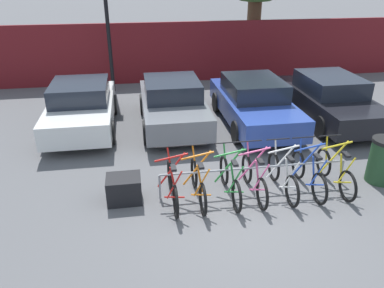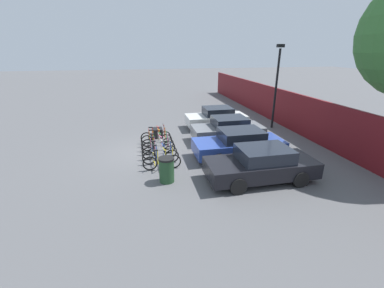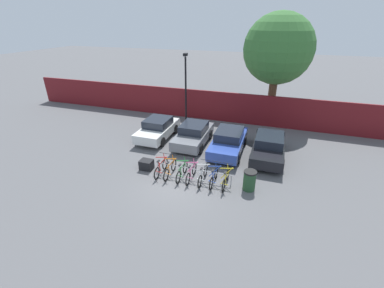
% 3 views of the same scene
% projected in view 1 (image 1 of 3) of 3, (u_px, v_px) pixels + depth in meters
% --- Properties ---
extents(ground_plane, '(120.00, 120.00, 0.00)m').
position_uv_depth(ground_plane, '(237.00, 210.00, 7.46)').
color(ground_plane, '#59595B').
extents(hoarding_wall, '(36.00, 0.16, 2.42)m').
position_uv_depth(hoarding_wall, '(177.00, 52.00, 15.42)').
color(hoarding_wall, maroon).
rests_on(hoarding_wall, ground).
extents(bike_rack, '(4.09, 0.04, 0.57)m').
position_uv_depth(bike_rack, '(255.00, 170.00, 7.92)').
color(bike_rack, gray).
rests_on(bike_rack, ground).
extents(bicycle_red, '(0.68, 1.71, 1.05)m').
position_uv_depth(bicycle_red, '(173.00, 185.00, 7.59)').
color(bicycle_red, black).
rests_on(bicycle_red, ground).
extents(bicycle_orange, '(0.68, 1.71, 1.05)m').
position_uv_depth(bicycle_orange, '(198.00, 183.00, 7.66)').
color(bicycle_orange, black).
rests_on(bicycle_orange, ground).
extents(bicycle_green, '(0.68, 1.71, 1.05)m').
position_uv_depth(bicycle_green, '(230.00, 180.00, 7.76)').
color(bicycle_green, black).
rests_on(bicycle_green, ground).
extents(bicycle_pink, '(0.68, 1.71, 1.05)m').
position_uv_depth(bicycle_pink, '(254.00, 178.00, 7.83)').
color(bicycle_pink, black).
rests_on(bicycle_pink, ground).
extents(bicycle_white, '(0.68, 1.71, 1.05)m').
position_uv_depth(bicycle_white, '(283.00, 176.00, 7.92)').
color(bicycle_white, black).
rests_on(bicycle_white, ground).
extents(bicycle_blue, '(0.68, 1.71, 1.05)m').
position_uv_depth(bicycle_blue, '(308.00, 174.00, 8.01)').
color(bicycle_blue, black).
rests_on(bicycle_blue, ground).
extents(bicycle_yellow, '(0.68, 1.71, 1.05)m').
position_uv_depth(bicycle_yellow, '(335.00, 172.00, 8.09)').
color(bicycle_yellow, black).
rests_on(bicycle_yellow, ground).
extents(car_white, '(1.91, 4.00, 1.40)m').
position_uv_depth(car_white, '(81.00, 107.00, 10.93)').
color(car_white, silver).
rests_on(car_white, ground).
extents(car_grey, '(1.91, 4.06, 1.40)m').
position_uv_depth(car_grey, '(173.00, 103.00, 11.21)').
color(car_grey, slate).
rests_on(car_grey, ground).
extents(car_blue, '(1.91, 4.37, 1.40)m').
position_uv_depth(car_blue, '(254.00, 102.00, 11.29)').
color(car_blue, '#2D479E').
rests_on(car_blue, ground).
extents(car_black, '(1.91, 4.39, 1.40)m').
position_uv_depth(car_black, '(329.00, 98.00, 11.62)').
color(car_black, black).
rests_on(car_black, ground).
extents(lamp_post, '(0.24, 0.44, 5.33)m').
position_uv_depth(lamp_post, '(106.00, 10.00, 13.37)').
color(lamp_post, black).
rests_on(lamp_post, ground).
extents(trash_bin, '(0.63, 0.63, 1.03)m').
position_uv_depth(trash_bin, '(383.00, 160.00, 8.26)').
color(trash_bin, '#234728').
rests_on(trash_bin, ground).
extents(cargo_crate, '(0.70, 0.56, 0.55)m').
position_uv_depth(cargo_crate, '(124.00, 189.00, 7.65)').
color(cargo_crate, black).
rests_on(cargo_crate, ground).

